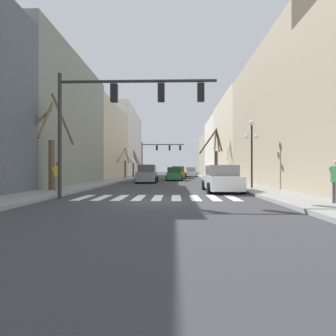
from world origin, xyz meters
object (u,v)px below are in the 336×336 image
(traffic_signal_near, at_px, (119,105))
(car_parked_left_near, at_px, (174,174))
(street_tree_right_mid, at_px, (125,165))
(car_parked_left_mid, at_px, (147,174))
(street_tree_left_near, at_px, (134,165))
(car_parked_left_far, at_px, (191,172))
(pedestrian_waiting_at_curb, at_px, (58,173))
(car_driving_toward_lane, at_px, (221,179))
(street_tree_right_near, at_px, (215,155))
(car_parked_right_near, at_px, (178,173))
(street_tree_left_far, at_px, (50,149))
(traffic_signal_far, at_px, (158,151))
(street_lamp_right_corner, at_px, (252,140))

(traffic_signal_near, height_order, car_parked_left_near, traffic_signal_near)
(street_tree_right_mid, bearing_deg, car_parked_left_mid, -68.23)
(street_tree_left_near, height_order, street_tree_right_mid, street_tree_right_mid)
(car_parked_left_far, xyz_separation_m, pedestrian_waiting_at_curb, (-9.67, -32.66, 0.35))
(car_parked_left_mid, bearing_deg, traffic_signal_near, 0.67)
(car_parked_left_near, distance_m, car_parked_left_mid, 6.32)
(car_driving_toward_lane, height_order, street_tree_right_near, street_tree_right_near)
(traffic_signal_near, distance_m, car_driving_toward_lane, 7.66)
(car_parked_right_near, height_order, street_tree_left_far, street_tree_left_far)
(traffic_signal_near, bearing_deg, traffic_signal_far, 90.23)
(car_parked_left_far, height_order, street_tree_right_mid, street_tree_right_mid)
(traffic_signal_near, relative_size, street_tree_left_far, 1.28)
(street_tree_left_near, bearing_deg, car_parked_left_mid, -76.56)
(car_parked_left_far, bearing_deg, traffic_signal_near, 171.13)
(car_parked_left_far, relative_size, street_tree_right_mid, 1.08)
(car_parked_left_mid, relative_size, street_tree_left_far, 0.73)
(traffic_signal_near, distance_m, street_tree_left_near, 30.02)
(car_parked_left_near, bearing_deg, street_tree_left_far, 156.05)
(traffic_signal_near, distance_m, car_parked_left_near, 20.38)
(car_parked_left_mid, bearing_deg, street_tree_right_mid, -158.23)
(car_parked_left_mid, xyz_separation_m, street_tree_right_mid, (-4.23, 10.58, 1.05))
(car_parked_right_near, bearing_deg, traffic_signal_near, 173.15)
(car_parked_left_far, bearing_deg, pedestrian_waiting_at_curb, 163.51)
(street_tree_left_near, bearing_deg, street_tree_right_near, -40.92)
(street_tree_right_mid, bearing_deg, car_parked_left_far, 46.96)
(traffic_signal_far, xyz_separation_m, street_tree_left_near, (-3.74, -1.65, -2.40))
(car_driving_toward_lane, xyz_separation_m, car_parked_left_near, (-2.93, 15.99, -0.01))
(street_tree_right_near, bearing_deg, car_parked_left_near, 178.62)
(car_parked_left_far, bearing_deg, car_parked_left_near, 169.15)
(car_parked_left_near, height_order, street_tree_right_mid, street_tree_right_mid)
(car_parked_left_near, xyz_separation_m, street_tree_left_far, (-7.40, -16.66, 1.81))
(traffic_signal_near, relative_size, street_lamp_right_corner, 1.67)
(traffic_signal_near, relative_size, street_tree_right_near, 1.20)
(car_parked_left_near, bearing_deg, traffic_signal_near, 172.68)
(car_parked_right_near, distance_m, street_tree_left_far, 23.73)
(street_lamp_right_corner, distance_m, street_tree_right_mid, 23.01)
(street_lamp_right_corner, distance_m, car_parked_left_mid, 12.17)
(car_driving_toward_lane, height_order, street_tree_right_mid, street_tree_right_mid)
(car_parked_left_mid, distance_m, street_tree_right_near, 9.80)
(car_driving_toward_lane, distance_m, street_tree_left_far, 10.51)
(car_parked_right_near, xyz_separation_m, car_parked_left_mid, (-3.23, -11.34, 0.02))
(street_tree_left_near, bearing_deg, street_tree_right_mid, -96.12)
(car_parked_left_near, relative_size, street_tree_left_far, 0.84)
(street_lamp_right_corner, height_order, street_tree_right_mid, street_lamp_right_corner)
(traffic_signal_far, distance_m, street_tree_left_near, 4.74)
(street_tree_right_near, relative_size, street_tree_left_far, 1.07)
(traffic_signal_near, distance_m, street_tree_left_far, 6.11)
(street_tree_left_far, bearing_deg, street_lamp_right_corner, 9.21)
(car_parked_right_near, relative_size, car_parked_left_far, 0.92)
(car_driving_toward_lane, xyz_separation_m, car_parked_left_mid, (-5.65, 10.29, 0.08))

